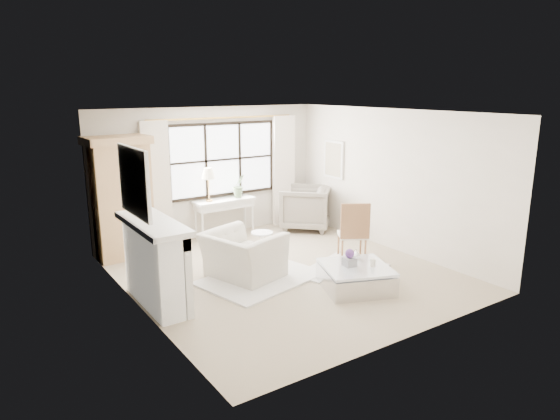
# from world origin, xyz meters

# --- Properties ---
(floor) EXTENTS (5.50, 5.50, 0.00)m
(floor) POSITION_xyz_m (0.00, 0.00, 0.00)
(floor) COLOR tan
(floor) RESTS_ON ground
(ceiling) EXTENTS (5.50, 5.50, 0.00)m
(ceiling) POSITION_xyz_m (0.00, 0.00, 2.70)
(ceiling) COLOR white
(ceiling) RESTS_ON ground
(wall_back) EXTENTS (5.00, 0.00, 5.00)m
(wall_back) POSITION_xyz_m (0.00, 2.75, 1.35)
(wall_back) COLOR beige
(wall_back) RESTS_ON ground
(wall_front) EXTENTS (5.00, 0.00, 5.00)m
(wall_front) POSITION_xyz_m (0.00, -2.75, 1.35)
(wall_front) COLOR silver
(wall_front) RESTS_ON ground
(wall_left) EXTENTS (0.00, 5.50, 5.50)m
(wall_left) POSITION_xyz_m (-2.50, 0.00, 1.35)
(wall_left) COLOR beige
(wall_left) RESTS_ON ground
(wall_right) EXTENTS (0.00, 5.50, 5.50)m
(wall_right) POSITION_xyz_m (2.50, 0.00, 1.35)
(wall_right) COLOR silver
(wall_right) RESTS_ON ground
(window_pane) EXTENTS (2.40, 0.02, 1.50)m
(window_pane) POSITION_xyz_m (0.30, 2.73, 1.60)
(window_pane) COLOR white
(window_pane) RESTS_ON wall_back
(window_frame) EXTENTS (2.50, 0.04, 1.50)m
(window_frame) POSITION_xyz_m (0.30, 2.72, 1.60)
(window_frame) COLOR black
(window_frame) RESTS_ON wall_back
(curtain_rod) EXTENTS (3.30, 0.04, 0.04)m
(curtain_rod) POSITION_xyz_m (0.30, 2.67, 2.47)
(curtain_rod) COLOR #BB8F41
(curtain_rod) RESTS_ON wall_back
(curtain_left) EXTENTS (0.55, 0.10, 2.47)m
(curtain_left) POSITION_xyz_m (-1.20, 2.65, 1.24)
(curtain_left) COLOR beige
(curtain_left) RESTS_ON ground
(curtain_right) EXTENTS (0.55, 0.10, 2.47)m
(curtain_right) POSITION_xyz_m (1.80, 2.65, 1.24)
(curtain_right) COLOR white
(curtain_right) RESTS_ON ground
(fireplace) EXTENTS (0.58, 1.66, 1.26)m
(fireplace) POSITION_xyz_m (-2.27, 0.00, 0.65)
(fireplace) COLOR silver
(fireplace) RESTS_ON ground
(mirror_frame) EXTENTS (0.05, 1.15, 0.95)m
(mirror_frame) POSITION_xyz_m (-2.47, 0.00, 1.84)
(mirror_frame) COLOR white
(mirror_frame) RESTS_ON wall_left
(mirror_glass) EXTENTS (0.02, 1.00, 0.80)m
(mirror_glass) POSITION_xyz_m (-2.44, 0.00, 1.84)
(mirror_glass) COLOR silver
(mirror_glass) RESTS_ON wall_left
(art_frame) EXTENTS (0.04, 0.62, 0.82)m
(art_frame) POSITION_xyz_m (2.47, 1.70, 1.55)
(art_frame) COLOR white
(art_frame) RESTS_ON wall_right
(art_canvas) EXTENTS (0.01, 0.52, 0.72)m
(art_canvas) POSITION_xyz_m (2.45, 1.70, 1.55)
(art_canvas) COLOR #C3B597
(art_canvas) RESTS_ON wall_right
(mantel_lamp) EXTENTS (0.22, 0.22, 0.51)m
(mantel_lamp) POSITION_xyz_m (-2.25, 0.48, 1.65)
(mantel_lamp) COLOR black
(mantel_lamp) RESTS_ON fireplace
(armoire) EXTENTS (1.16, 0.77, 2.24)m
(armoire) POSITION_xyz_m (-1.99, 2.37, 1.14)
(armoire) COLOR tan
(armoire) RESTS_ON floor
(console_table) EXTENTS (1.31, 0.48, 0.80)m
(console_table) POSITION_xyz_m (0.18, 2.50, 0.40)
(console_table) COLOR silver
(console_table) RESTS_ON floor
(console_lamp) EXTENTS (0.28, 0.28, 0.69)m
(console_lamp) POSITION_xyz_m (-0.15, 2.51, 1.36)
(console_lamp) COLOR #B6833F
(console_lamp) RESTS_ON console_table
(orchid_plant) EXTENTS (0.30, 0.26, 0.51)m
(orchid_plant) POSITION_xyz_m (0.55, 2.50, 1.05)
(orchid_plant) COLOR #607B52
(orchid_plant) RESTS_ON console_table
(side_table) EXTENTS (0.40, 0.40, 0.51)m
(side_table) POSITION_xyz_m (0.08, 0.84, 0.33)
(side_table) COLOR white
(side_table) RESTS_ON floor
(rug_left) EXTENTS (2.15, 1.74, 0.03)m
(rug_left) POSITION_xyz_m (-0.48, -0.02, 0.02)
(rug_left) COLOR white
(rug_left) RESTS_ON floor
(rug_right) EXTENTS (1.78, 1.55, 0.03)m
(rug_right) POSITION_xyz_m (0.88, -0.51, 0.01)
(rug_right) COLOR silver
(rug_right) RESTS_ON floor
(club_armchair) EXTENTS (1.34, 1.44, 0.77)m
(club_armchair) POSITION_xyz_m (-0.69, 0.21, 0.39)
(club_armchair) COLOR beige
(club_armchair) RESTS_ON floor
(wingback_chair) EXTENTS (1.47, 1.47, 0.96)m
(wingback_chair) POSITION_xyz_m (1.94, 2.00, 0.48)
(wingback_chair) COLOR gray
(wingback_chair) RESTS_ON floor
(french_chair) EXTENTS (0.66, 0.66, 1.08)m
(french_chair) POSITION_xyz_m (1.43, -0.12, 0.31)
(french_chair) COLOR #95633E
(french_chair) RESTS_ON floor
(coffee_table) EXTENTS (1.29, 1.29, 0.38)m
(coffee_table) POSITION_xyz_m (0.54, -1.20, 0.18)
(coffee_table) COLOR silver
(coffee_table) RESTS_ON floor
(planter_box) EXTENTS (0.20, 0.20, 0.13)m
(planter_box) POSITION_xyz_m (0.45, -1.14, 0.45)
(planter_box) COLOR gray
(planter_box) RESTS_ON coffee_table
(planter_flowers) EXTENTS (0.14, 0.14, 0.14)m
(planter_flowers) POSITION_xyz_m (0.45, -1.14, 0.58)
(planter_flowers) COLOR #562F77
(planter_flowers) RESTS_ON planter_box
(pillar_candle) EXTENTS (0.09, 0.09, 0.12)m
(pillar_candle) POSITION_xyz_m (0.74, -1.35, 0.44)
(pillar_candle) COLOR beige
(pillar_candle) RESTS_ON coffee_table
(coffee_vase) EXTENTS (0.19, 0.19, 0.16)m
(coffee_vase) POSITION_xyz_m (0.75, -0.96, 0.46)
(coffee_vase) COLOR silver
(coffee_vase) RESTS_ON coffee_table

